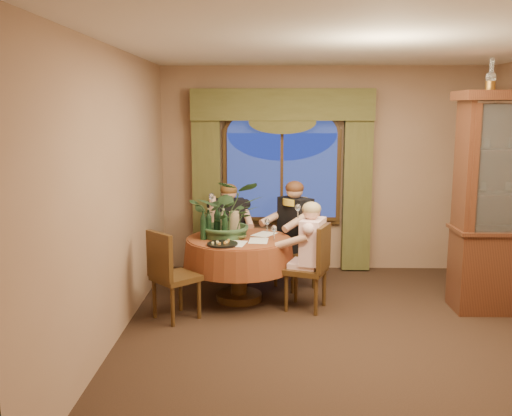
{
  "coord_description": "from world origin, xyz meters",
  "views": [
    {
      "loc": [
        -0.79,
        -5.36,
        2.21
      ],
      "look_at": [
        -0.93,
        1.09,
        1.1
      ],
      "focal_mm": 40.0,
      "sensor_mm": 36.0,
      "label": 1
    }
  ],
  "objects_px": {
    "wine_bottle_4": "(223,222)",
    "wine_bottle_5": "(209,222)",
    "wine_bottle_2": "(203,225)",
    "wine_bottle_1": "(217,221)",
    "person_back": "(229,232)",
    "stoneware_vase": "(234,224)",
    "olive_bowl": "(240,237)",
    "chair_back_right": "(295,250)",
    "chair_back": "(232,242)",
    "chair_front_left": "(176,275)",
    "oil_lamp_left": "(491,74)",
    "dining_table": "(239,269)",
    "wine_bottle_0": "(209,224)",
    "wine_bottle_3": "(225,225)",
    "chair_right": "(306,267)",
    "person_scarf": "(295,234)",
    "person_pink": "(312,256)",
    "centerpiece_plant": "(228,188)"
  },
  "relations": [
    {
      "from": "person_pink",
      "to": "wine_bottle_2",
      "type": "bearing_deg",
      "value": 100.34
    },
    {
      "from": "person_scarf",
      "to": "wine_bottle_1",
      "type": "height_order",
      "value": "person_scarf"
    },
    {
      "from": "dining_table",
      "to": "wine_bottle_4",
      "type": "relative_size",
      "value": 3.94
    },
    {
      "from": "oil_lamp_left",
      "to": "person_scarf",
      "type": "relative_size",
      "value": 0.25
    },
    {
      "from": "person_back",
      "to": "olive_bowl",
      "type": "bearing_deg",
      "value": 90.28
    },
    {
      "from": "chair_back_right",
      "to": "chair_front_left",
      "type": "bearing_deg",
      "value": 93.9
    },
    {
      "from": "chair_right",
      "to": "wine_bottle_0",
      "type": "bearing_deg",
      "value": 97.64
    },
    {
      "from": "wine_bottle_2",
      "to": "wine_bottle_5",
      "type": "height_order",
      "value": "same"
    },
    {
      "from": "oil_lamp_left",
      "to": "wine_bottle_0",
      "type": "distance_m",
      "value": 3.46
    },
    {
      "from": "chair_back",
      "to": "wine_bottle_2",
      "type": "relative_size",
      "value": 2.91
    },
    {
      "from": "wine_bottle_5",
      "to": "person_back",
      "type": "bearing_deg",
      "value": 75.2
    },
    {
      "from": "wine_bottle_4",
      "to": "wine_bottle_5",
      "type": "relative_size",
      "value": 1.0
    },
    {
      "from": "dining_table",
      "to": "chair_back_right",
      "type": "relative_size",
      "value": 1.36
    },
    {
      "from": "person_pink",
      "to": "person_scarf",
      "type": "distance_m",
      "value": 0.87
    },
    {
      "from": "chair_back",
      "to": "wine_bottle_2",
      "type": "xyz_separation_m",
      "value": [
        -0.26,
        -1.03,
        0.44
      ]
    },
    {
      "from": "wine_bottle_3",
      "to": "chair_back",
      "type": "bearing_deg",
      "value": 88.98
    },
    {
      "from": "person_pink",
      "to": "person_back",
      "type": "xyz_separation_m",
      "value": [
        -1.0,
        1.08,
        0.03
      ]
    },
    {
      "from": "chair_right",
      "to": "person_scarf",
      "type": "xyz_separation_m",
      "value": [
        -0.08,
        0.87,
        0.19
      ]
    },
    {
      "from": "wine_bottle_4",
      "to": "wine_bottle_2",
      "type": "bearing_deg",
      "value": -139.87
    },
    {
      "from": "person_back",
      "to": "wine_bottle_4",
      "type": "height_order",
      "value": "person_back"
    },
    {
      "from": "wine_bottle_4",
      "to": "wine_bottle_5",
      "type": "height_order",
      "value": "same"
    },
    {
      "from": "wine_bottle_1",
      "to": "chair_back",
      "type": "bearing_deg",
      "value": 80.6
    },
    {
      "from": "wine_bottle_2",
      "to": "wine_bottle_1",
      "type": "bearing_deg",
      "value": 63.61
    },
    {
      "from": "stoneware_vase",
      "to": "olive_bowl",
      "type": "distance_m",
      "value": 0.2
    },
    {
      "from": "dining_table",
      "to": "wine_bottle_4",
      "type": "bearing_deg",
      "value": 156.52
    },
    {
      "from": "chair_back",
      "to": "wine_bottle_5",
      "type": "relative_size",
      "value": 2.91
    },
    {
      "from": "person_pink",
      "to": "centerpiece_plant",
      "type": "height_order",
      "value": "centerpiece_plant"
    },
    {
      "from": "person_scarf",
      "to": "wine_bottle_0",
      "type": "bearing_deg",
      "value": 80.36
    },
    {
      "from": "chair_back_right",
      "to": "wine_bottle_2",
      "type": "distance_m",
      "value": 1.31
    },
    {
      "from": "wine_bottle_1",
      "to": "wine_bottle_3",
      "type": "height_order",
      "value": "same"
    },
    {
      "from": "chair_back_right",
      "to": "wine_bottle_4",
      "type": "xyz_separation_m",
      "value": [
        -0.86,
        -0.42,
        0.44
      ]
    },
    {
      "from": "wine_bottle_0",
      "to": "wine_bottle_5",
      "type": "distance_m",
      "value": 0.13
    },
    {
      "from": "person_scarf",
      "to": "centerpiece_plant",
      "type": "bearing_deg",
      "value": 81.05
    },
    {
      "from": "person_pink",
      "to": "stoneware_vase",
      "type": "relative_size",
      "value": 4.19
    },
    {
      "from": "chair_back",
      "to": "chair_front_left",
      "type": "relative_size",
      "value": 1.0
    },
    {
      "from": "centerpiece_plant",
      "to": "wine_bottle_1",
      "type": "relative_size",
      "value": 2.9
    },
    {
      "from": "chair_back_right",
      "to": "chair_back",
      "type": "xyz_separation_m",
      "value": [
        -0.82,
        0.43,
        0.0
      ]
    },
    {
      "from": "wine_bottle_4",
      "to": "person_back",
      "type": "bearing_deg",
      "value": 88.95
    },
    {
      "from": "chair_front_left",
      "to": "person_scarf",
      "type": "distance_m",
      "value": 1.79
    },
    {
      "from": "wine_bottle_5",
      "to": "chair_right",
      "type": "bearing_deg",
      "value": -18.93
    },
    {
      "from": "chair_right",
      "to": "chair_front_left",
      "type": "relative_size",
      "value": 1.0
    },
    {
      "from": "stoneware_vase",
      "to": "olive_bowl",
      "type": "bearing_deg",
      "value": -63.24
    },
    {
      "from": "chair_back",
      "to": "person_back",
      "type": "xyz_separation_m",
      "value": [
        -0.03,
        -0.13,
        0.16
      ]
    },
    {
      "from": "chair_front_left",
      "to": "wine_bottle_3",
      "type": "xyz_separation_m",
      "value": [
        0.48,
        0.55,
        0.44
      ]
    },
    {
      "from": "chair_front_left",
      "to": "wine_bottle_4",
      "type": "bearing_deg",
      "value": 102.76
    },
    {
      "from": "person_pink",
      "to": "wine_bottle_5",
      "type": "bearing_deg",
      "value": 90.98
    },
    {
      "from": "centerpiece_plant",
      "to": "olive_bowl",
      "type": "bearing_deg",
      "value": -42.82
    },
    {
      "from": "chair_front_left",
      "to": "stoneware_vase",
      "type": "distance_m",
      "value": 1.01
    },
    {
      "from": "dining_table",
      "to": "wine_bottle_5",
      "type": "relative_size",
      "value": 3.94
    },
    {
      "from": "oil_lamp_left",
      "to": "chair_front_left",
      "type": "distance_m",
      "value": 3.94
    }
  ]
}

